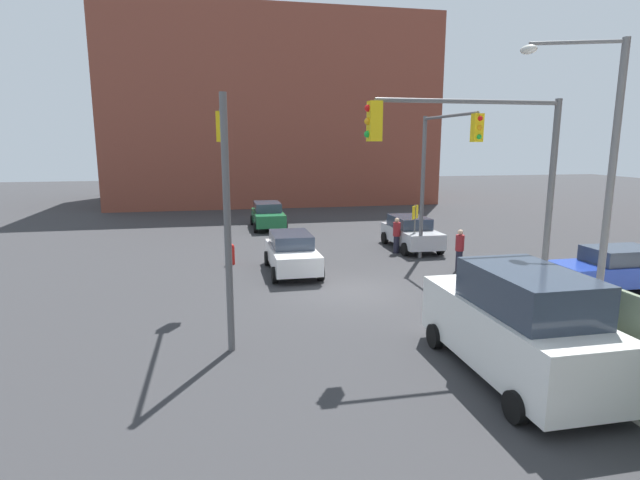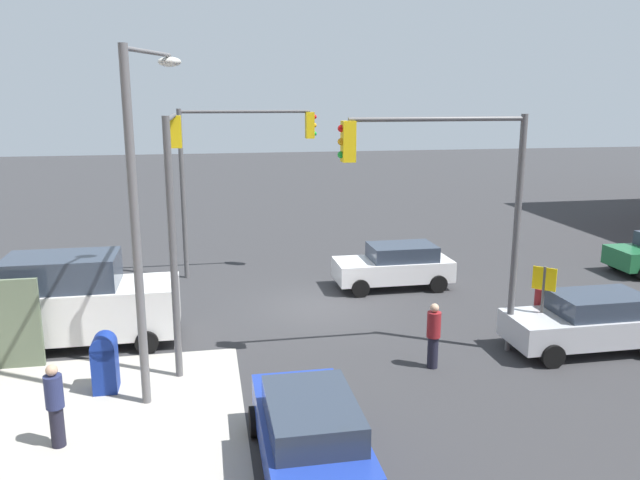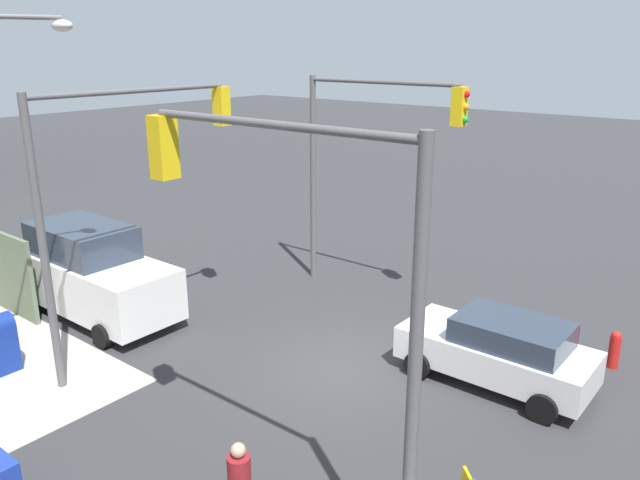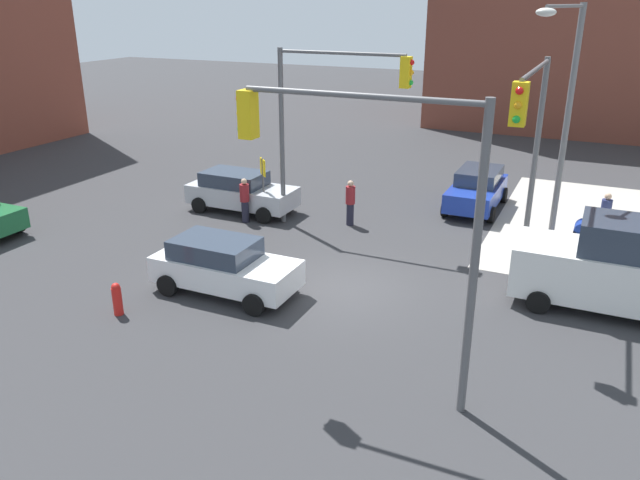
% 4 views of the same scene
% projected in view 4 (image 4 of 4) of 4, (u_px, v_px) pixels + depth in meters
% --- Properties ---
extents(ground_plane, '(120.00, 120.00, 0.00)m').
position_uv_depth(ground_plane, '(346.00, 287.00, 18.72)').
color(ground_plane, '#333335').
extents(traffic_signal_nw_corner, '(5.02, 0.36, 6.50)m').
position_uv_depth(traffic_signal_nw_corner, '(329.00, 105.00, 21.89)').
color(traffic_signal_nw_corner, '#59595B').
rests_on(traffic_signal_nw_corner, ground).
extents(traffic_signal_se_corner, '(5.28, 0.36, 6.50)m').
position_uv_depth(traffic_signal_se_corner, '(378.00, 188.00, 12.27)').
color(traffic_signal_se_corner, '#59595B').
rests_on(traffic_signal_se_corner, ground).
extents(traffic_signal_ne_corner, '(0.36, 5.59, 6.50)m').
position_uv_depth(traffic_signal_ne_corner, '(531.00, 132.00, 17.28)').
color(traffic_signal_ne_corner, '#59595B').
rests_on(traffic_signal_ne_corner, ground).
extents(street_lamp_corner, '(1.19, 2.54, 8.00)m').
position_uv_depth(street_lamp_corner, '(563.00, 114.00, 19.64)').
color(street_lamp_corner, slate).
rests_on(street_lamp_corner, ground).
extents(warning_sign_two_way, '(0.48, 0.48, 2.40)m').
position_uv_depth(warning_sign_two_way, '(263.00, 178.00, 24.10)').
color(warning_sign_two_way, '#4C4C4C').
rests_on(warning_sign_two_way, ground).
extents(mailbox_blue, '(0.56, 0.64, 1.43)m').
position_uv_depth(mailbox_blue, '(581.00, 240.00, 20.24)').
color(mailbox_blue, navy).
rests_on(mailbox_blue, ground).
extents(fire_hydrant, '(0.26, 0.26, 0.94)m').
position_uv_depth(fire_hydrant, '(117.00, 298.00, 16.95)').
color(fire_hydrant, red).
rests_on(fire_hydrant, ground).
extents(coupe_blue, '(2.02, 4.19, 1.62)m').
position_uv_depth(coupe_blue, '(477.00, 189.00, 25.46)').
color(coupe_blue, '#1E389E').
rests_on(coupe_blue, ground).
extents(coupe_silver, '(4.40, 2.02, 1.62)m').
position_uv_depth(coupe_silver, '(240.00, 191.00, 25.16)').
color(coupe_silver, '#B7BABF').
rests_on(coupe_silver, ground).
extents(hatchback_white, '(4.27, 2.02, 1.62)m').
position_uv_depth(hatchback_white, '(223.00, 265.00, 18.15)').
color(hatchback_white, white).
rests_on(hatchback_white, ground).
extents(van_white_delivery, '(5.40, 2.32, 2.62)m').
position_uv_depth(van_white_delivery, '(622.00, 268.00, 16.89)').
color(van_white_delivery, white).
rests_on(van_white_delivery, ground).
extents(pedestrian_crossing, '(0.36, 0.36, 1.74)m').
position_uv_depth(pedestrian_crossing, '(245.00, 200.00, 23.88)').
color(pedestrian_crossing, maroon).
rests_on(pedestrian_crossing, ground).
extents(pedestrian_waiting, '(0.36, 0.36, 1.78)m').
position_uv_depth(pedestrian_waiting, '(605.00, 216.00, 21.98)').
color(pedestrian_waiting, navy).
rests_on(pedestrian_waiting, ground).
extents(pedestrian_walking_north, '(0.36, 0.36, 1.76)m').
position_uv_depth(pedestrian_walking_north, '(350.00, 202.00, 23.57)').
color(pedestrian_walking_north, maroon).
rests_on(pedestrian_walking_north, ground).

